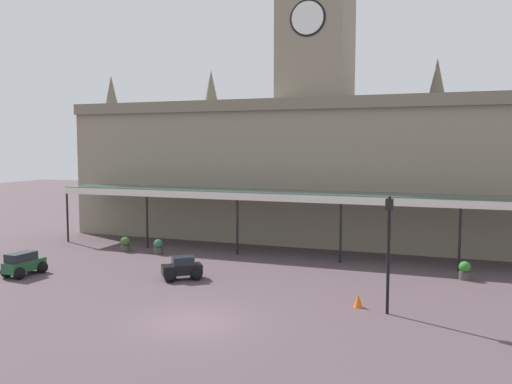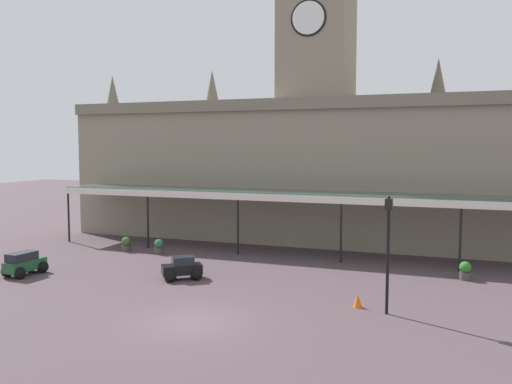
# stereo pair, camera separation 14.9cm
# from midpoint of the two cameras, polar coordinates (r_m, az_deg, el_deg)

# --- Properties ---
(ground_plane) EXTENTS (140.00, 140.00, 0.00)m
(ground_plane) POSITION_cam_midpoint_polar(r_m,az_deg,el_deg) (21.95, -6.98, -13.55)
(ground_plane) COLOR #4F3F44
(station_building) EXTENTS (36.90, 6.83, 19.78)m
(station_building) POSITION_cam_midpoint_polar(r_m,az_deg,el_deg) (39.41, 6.18, 3.50)
(station_building) COLOR gray
(station_building) RESTS_ON ground
(entrance_canopy) EXTENTS (33.28, 3.26, 4.03)m
(entrance_canopy) POSITION_cam_midpoint_polar(r_m,az_deg,el_deg) (34.10, 3.84, -0.22)
(entrance_canopy) COLOR #38564C
(entrance_canopy) RESTS_ON ground
(car_black_sedan) EXTENTS (2.24, 2.17, 1.19)m
(car_black_sedan) POSITION_cam_midpoint_polar(r_m,az_deg,el_deg) (28.53, -8.01, -8.17)
(car_black_sedan) COLOR black
(car_black_sedan) RESTS_ON ground
(car_green_estate) EXTENTS (1.64, 2.31, 1.27)m
(car_green_estate) POSITION_cam_midpoint_polar(r_m,az_deg,el_deg) (31.63, -23.55, -7.12)
(car_green_estate) COLOR #1E512D
(car_green_estate) RESTS_ON ground
(victorian_lamppost) EXTENTS (0.30, 0.30, 4.93)m
(victorian_lamppost) POSITION_cam_midpoint_polar(r_m,az_deg,el_deg) (22.71, 13.72, -5.06)
(victorian_lamppost) COLOR black
(victorian_lamppost) RESTS_ON ground
(traffic_cone) EXTENTS (0.40, 0.40, 0.59)m
(traffic_cone) POSITION_cam_midpoint_polar(r_m,az_deg,el_deg) (23.99, 10.62, -11.25)
(traffic_cone) COLOR orange
(traffic_cone) RESTS_ON ground
(planter_forecourt_centre) EXTENTS (0.60, 0.60, 0.96)m
(planter_forecourt_centre) POSITION_cam_midpoint_polar(r_m,az_deg,el_deg) (36.53, -13.82, -5.39)
(planter_forecourt_centre) COLOR #47423D
(planter_forecourt_centre) RESTS_ON ground
(planter_near_kerb) EXTENTS (0.60, 0.60, 0.96)m
(planter_near_kerb) POSITION_cam_midpoint_polar(r_m,az_deg,el_deg) (35.21, -10.45, -5.72)
(planter_near_kerb) COLOR #47423D
(planter_near_kerb) RESTS_ON ground
(planter_by_canopy) EXTENTS (0.60, 0.60, 0.96)m
(planter_by_canopy) POSITION_cam_midpoint_polar(r_m,az_deg,el_deg) (30.18, 21.15, -7.76)
(planter_by_canopy) COLOR #47423D
(planter_by_canopy) RESTS_ON ground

